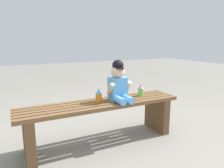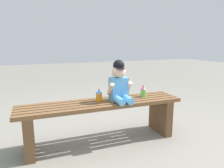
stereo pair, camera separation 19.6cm
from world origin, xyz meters
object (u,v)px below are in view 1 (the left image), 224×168
Objects in this scene: park_bench at (102,115)px; sippy_cup_left at (99,96)px; sippy_cup_right at (141,91)px; child_figure at (119,83)px.

park_bench is 12.92× the size of sippy_cup_left.
sippy_cup_left is at bearing 180.00° from sippy_cup_right.
sippy_cup_left is (-0.19, 0.05, -0.12)m from child_figure.
park_bench is 0.20m from sippy_cup_left.
child_figure reaches higher than park_bench.
child_figure is 3.26× the size of sippy_cup_right.
sippy_cup_right is (0.30, 0.05, -0.12)m from child_figure.
sippy_cup_left reaches higher than park_bench.
child_figure is 0.33m from sippy_cup_right.
sippy_cup_right is (0.47, 0.03, 0.19)m from park_bench.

